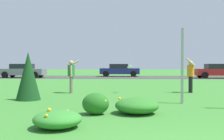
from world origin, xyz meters
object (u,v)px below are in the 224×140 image
at_px(sign_post_near_path, 182,66).
at_px(person_catcher_orange_shirt, 191,73).
at_px(frisbee_white, 130,67).
at_px(car_gray_leftmost, 23,71).
at_px(person_thrower_green_shirt, 71,74).
at_px(car_red_center_right, 218,71).
at_px(car_navy_center_left, 120,70).

xyz_separation_m(sign_post_near_path, person_catcher_orange_shirt, (1.18, 3.61, -0.39)).
relative_size(frisbee_white, car_gray_leftmost, 0.06).
distance_m(person_thrower_green_shirt, car_gray_leftmost, 16.59).
xyz_separation_m(sign_post_near_path, person_thrower_green_shirt, (-4.57, 3.15, -0.38)).
height_order(frisbee_white, car_red_center_right, car_red_center_right).
height_order(person_thrower_green_shirt, car_red_center_right, person_thrower_green_shirt).
bearing_deg(car_red_center_right, car_navy_center_left, 161.72).
bearing_deg(person_thrower_green_shirt, frisbee_white, 4.04).
distance_m(person_catcher_orange_shirt, car_red_center_right, 15.30).
bearing_deg(person_catcher_orange_shirt, frisbee_white, -174.95).
xyz_separation_m(frisbee_white, car_red_center_right, (9.10, 14.27, -0.51)).
relative_size(person_thrower_green_shirt, car_red_center_right, 0.35).
height_order(frisbee_white, car_navy_center_left, car_navy_center_left).
relative_size(person_catcher_orange_shirt, car_gray_leftmost, 0.38).
bearing_deg(car_red_center_right, car_gray_leftmost, 180.00).
distance_m(sign_post_near_path, person_catcher_orange_shirt, 3.82).
bearing_deg(car_red_center_right, person_catcher_orange_shirt, -113.69).
bearing_deg(car_red_center_right, frisbee_white, -122.53).
relative_size(sign_post_near_path, car_red_center_right, 0.59).
relative_size(person_catcher_orange_shirt, frisbee_white, 6.39).
height_order(sign_post_near_path, car_gray_leftmost, sign_post_near_path).
bearing_deg(car_navy_center_left, car_gray_leftmost, -161.83).
distance_m(person_thrower_green_shirt, person_catcher_orange_shirt, 5.77).
relative_size(person_thrower_green_shirt, person_catcher_orange_shirt, 0.93).
height_order(sign_post_near_path, car_red_center_right, sign_post_near_path).
relative_size(person_thrower_green_shirt, car_navy_center_left, 0.35).
xyz_separation_m(person_catcher_orange_shirt, car_red_center_right, (6.15, 14.01, -0.19)).
bearing_deg(car_navy_center_left, sign_post_near_path, -82.79).
bearing_deg(person_catcher_orange_shirt, car_navy_center_left, 102.46).
height_order(sign_post_near_path, frisbee_white, sign_post_near_path).
bearing_deg(car_gray_leftmost, person_thrower_green_shirt, -60.72).
height_order(sign_post_near_path, person_catcher_orange_shirt, sign_post_near_path).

